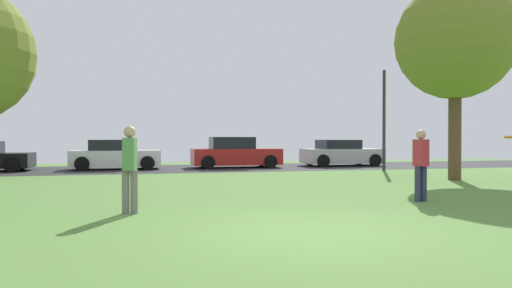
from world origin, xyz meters
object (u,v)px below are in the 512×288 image
Objects in this scene: person_walking at (130,165)px; street_lamp_post at (384,120)px; frisbee_disc at (512,137)px; parked_car_white at (115,156)px; parked_car_red at (235,154)px; oak_tree_right at (455,41)px; person_thrower at (421,162)px; parked_car_silver at (341,154)px.

street_lamp_post is (10.85, 9.70, 1.32)m from person_walking.
parked_car_white is (-7.46, 15.97, -0.83)m from frisbee_disc.
parked_car_red is (4.84, 13.53, -0.24)m from person_walking.
oak_tree_right is 18.01× the size of frisbee_disc.
person_thrower is 0.98× the size of person_walking.
person_thrower is 4.29× the size of frisbee_disc.
parked_car_white is at bearing 142.96° from oak_tree_right.
frisbee_disc is 0.09× the size of parked_car_white.
street_lamp_post reaches higher than parked_car_white.
oak_tree_right is 5.52m from street_lamp_post.
oak_tree_right is at bearing -88.45° from parked_car_silver.
oak_tree_right reaches higher than parked_car_silver.
street_lamp_post is at bearing 89.57° from oak_tree_right.
parked_car_red is (5.72, -0.09, 0.05)m from parked_car_white.
street_lamp_post reaches higher than parked_car_red.
person_walking reaches higher than person_thrower.
oak_tree_right reaches higher than person_thrower.
street_lamp_post reaches higher than frisbee_disc.
parked_car_silver is at bearing 159.34° from person_thrower.
person_thrower is at bearing -114.94° from street_lamp_post.
oak_tree_right is 11.35m from parked_car_red.
oak_tree_right reaches higher than frisbee_disc.
frisbee_disc is at bearing -0.00° from person_thrower.
person_thrower reaches higher than parked_car_white.
frisbee_disc is (6.58, -2.35, 0.54)m from person_walking.
person_walking reaches higher than parked_car_white.
parked_car_red is (-1.74, 15.88, -0.78)m from frisbee_disc.
oak_tree_right is 9.80m from parked_car_silver.
oak_tree_right reaches higher than street_lamp_post.
oak_tree_right is 8.96m from frisbee_disc.
person_thrower is 15.30m from parked_car_white.
oak_tree_right is 1.58× the size of parked_car_red.
person_thrower is 13.45m from parked_car_red.
street_lamp_post is at bearing -86.01° from parked_car_silver.
oak_tree_right is 1.68× the size of parked_car_silver.
person_walking is at bearing -156.05° from oak_tree_right.
street_lamp_post is at bearing -32.58° from parked_car_red.
person_walking reaches higher than parked_car_red.
person_thrower reaches higher than frisbee_disc.
person_thrower is at bearing 93.57° from frisbee_disc.
parked_car_silver is at bearing 0.21° from parked_car_white.
parked_car_white is at bearing 115.03° from frisbee_disc.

